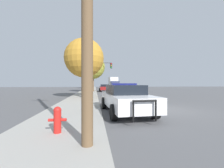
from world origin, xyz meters
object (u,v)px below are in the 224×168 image
at_px(car_background_midblock, 105,88).
at_px(tree_sidewalk_far, 91,72).
at_px(traffic_light, 97,70).
at_px(box_truck, 113,83).
at_px(fire_hydrant, 57,119).
at_px(car_background_oncoming, 127,87).
at_px(police_car, 125,98).
at_px(tree_sidewalk_mid, 93,67).
at_px(tree_sidewalk_near, 84,58).

distance_m(car_background_midblock, tree_sidewalk_far, 16.60).
distance_m(traffic_light, box_truck, 19.43).
height_order(fire_hydrant, car_background_oncoming, car_background_oncoming).
xyz_separation_m(traffic_light, car_background_oncoming, (5.93, 4.42, -2.92)).
relative_size(fire_hydrant, box_truck, 0.11).
relative_size(car_background_midblock, box_truck, 0.62).
height_order(car_background_midblock, box_truck, box_truck).
bearing_deg(police_car, fire_hydrant, 47.20).
bearing_deg(car_background_oncoming, traffic_light, 38.70).
height_order(car_background_midblock, tree_sidewalk_mid, tree_sidewalk_mid).
distance_m(traffic_light, tree_sidewalk_far, 19.89).
bearing_deg(police_car, traffic_light, -89.71).
xyz_separation_m(fire_hydrant, box_truck, (6.51, 38.68, 1.19)).
xyz_separation_m(car_background_oncoming, tree_sidewalk_near, (-7.40, -13.31, 3.39)).
distance_m(fire_hydrant, car_background_midblock, 24.19).
xyz_separation_m(car_background_midblock, car_background_oncoming, (4.44, 0.42, 0.03)).
xyz_separation_m(police_car, tree_sidewalk_near, (-2.67, 7.78, 3.35)).
distance_m(fire_hydrant, tree_sidewalk_far, 40.05).
bearing_deg(traffic_light, police_car, -85.87).
relative_size(car_background_midblock, tree_sidewalk_near, 0.72).
bearing_deg(car_background_midblock, police_car, -91.17).
bearing_deg(box_truck, car_background_midblock, 74.66).
relative_size(car_background_midblock, tree_sidewalk_far, 0.63).
bearing_deg(car_background_oncoming, box_truck, -84.36).
relative_size(traffic_light, box_truck, 0.71).
bearing_deg(car_background_oncoming, tree_sidewalk_near, 62.96).
distance_m(traffic_light, tree_sidewalk_near, 9.03).
bearing_deg(tree_sidewalk_near, car_background_midblock, 77.11).
distance_m(tree_sidewalk_mid, tree_sidewalk_far, 18.05).
relative_size(traffic_light, tree_sidewalk_mid, 0.77).
bearing_deg(tree_sidewalk_far, box_truck, -9.96).
bearing_deg(traffic_light, car_background_oncoming, 36.69).
bearing_deg(box_truck, car_background_oncoming, 91.86).
xyz_separation_m(tree_sidewalk_mid, tree_sidewalk_near, (-0.71, -10.66, -0.27)).
relative_size(fire_hydrant, tree_sidewalk_near, 0.13).
bearing_deg(tree_sidewalk_far, car_background_midblock, -79.66).
bearing_deg(tree_sidewalk_near, box_truck, 76.75).
distance_m(police_car, car_background_midblock, 20.68).
height_order(police_car, tree_sidewalk_far, tree_sidewalk_far).
height_order(fire_hydrant, traffic_light, traffic_light).
distance_m(car_background_midblock, box_truck, 15.13).
bearing_deg(tree_sidewalk_far, tree_sidewalk_mid, -87.95).
distance_m(box_truck, tree_sidewalk_near, 28.43).
height_order(police_car, tree_sidewalk_mid, tree_sidewalk_mid).
bearing_deg(police_car, box_truck, -99.99).
relative_size(police_car, fire_hydrant, 6.74).
relative_size(car_background_oncoming, tree_sidewalk_mid, 0.67).
bearing_deg(traffic_light, fire_hydrant, -94.25).
distance_m(box_truck, tree_sidewalk_mid, 18.07).
distance_m(tree_sidewalk_near, tree_sidewalk_far, 28.71).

